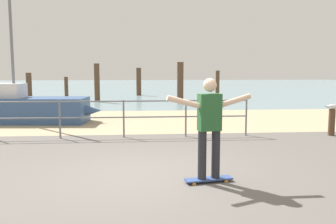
{
  "coord_description": "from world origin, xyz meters",
  "views": [
    {
      "loc": [
        -0.2,
        -6.14,
        1.86
      ],
      "look_at": [
        0.47,
        2.0,
        0.9
      ],
      "focal_mm": 38.11,
      "sensor_mm": 36.0,
      "label": 1
    }
  ],
  "objects": [
    {
      "name": "groyne_post_2",
      "position": [
        -2.6,
        14.81,
        1.12
      ],
      "size": [
        0.31,
        0.31,
        2.24
      ],
      "primitive_type": "cylinder",
      "color": "#513826",
      "rests_on": "ground"
    },
    {
      "name": "skateboard",
      "position": [
        0.94,
        -0.49,
        0.07
      ],
      "size": [
        0.82,
        0.34,
        0.08
      ],
      "color": "#334C8C",
      "rests_on": "ground"
    },
    {
      "name": "ground_plane",
      "position": [
        0.0,
        -1.0,
        0.0
      ],
      "size": [
        24.0,
        10.0,
        0.04
      ],
      "primitive_type": "cube",
      "color": "#605B56",
      "rests_on": "ground"
    },
    {
      "name": "sea_surface",
      "position": [
        0.0,
        35.0,
        0.0
      ],
      "size": [
        72.0,
        50.0,
        0.04
      ],
      "primitive_type": "cube",
      "color": "#75939E",
      "rests_on": "ground"
    },
    {
      "name": "beach_strip",
      "position": [
        0.0,
        7.0,
        0.0
      ],
      "size": [
        24.0,
        6.0,
        0.04
      ],
      "primitive_type": "cube",
      "color": "tan",
      "rests_on": "ground"
    },
    {
      "name": "railing_fence",
      "position": [
        -2.33,
        3.6,
        0.7
      ],
      "size": [
        10.35,
        0.05,
        1.05
      ],
      "color": "slate",
      "rests_on": "ground"
    },
    {
      "name": "bollard_short",
      "position": [
        5.23,
        3.41,
        0.38
      ],
      "size": [
        0.18,
        0.18,
        0.76
      ],
      "primitive_type": "cylinder",
      "color": "#513826",
      "rests_on": "ground"
    },
    {
      "name": "groyne_post_4",
      "position": [
        2.23,
        14.61,
        1.16
      ],
      "size": [
        0.38,
        0.38,
        2.33
      ],
      "primitive_type": "cylinder",
      "color": "#513826",
      "rests_on": "ground"
    },
    {
      "name": "groyne_post_0",
      "position": [
        -7.44,
        18.16,
        0.84
      ],
      "size": [
        0.36,
        0.36,
        1.69
      ],
      "primitive_type": "cylinder",
      "color": "#513826",
      "rests_on": "ground"
    },
    {
      "name": "groyne_post_3",
      "position": [
        -0.19,
        19.98,
        1.01
      ],
      "size": [
        0.35,
        0.35,
        2.03
      ],
      "primitive_type": "cylinder",
      "color": "#513826",
      "rests_on": "ground"
    },
    {
      "name": "groyne_post_5",
      "position": [
        4.65,
        15.53,
        0.92
      ],
      "size": [
        0.24,
        0.24,
        1.83
      ],
      "primitive_type": "cylinder",
      "color": "#513826",
      "rests_on": "ground"
    },
    {
      "name": "seagull",
      "position": [
        5.25,
        3.41,
        0.84
      ],
      "size": [
        0.49,
        0.15,
        0.18
      ],
      "color": "white",
      "rests_on": "bollard_short"
    },
    {
      "name": "sailboat",
      "position": [
        -4.09,
        6.67,
        0.53
      ],
      "size": [
        5.03,
        1.79,
        5.6
      ],
      "color": "#335184",
      "rests_on": "ground"
    },
    {
      "name": "skateboarder",
      "position": [
        0.94,
        -0.49,
        1.02
      ],
      "size": [
        1.44,
        0.35,
        1.65
      ],
      "color": "#26262B",
      "rests_on": "skateboard"
    },
    {
      "name": "groyne_post_1",
      "position": [
        -5.02,
        18.17,
        0.71
      ],
      "size": [
        0.25,
        0.25,
        1.42
      ],
      "primitive_type": "cylinder",
      "color": "#513826",
      "rests_on": "ground"
    }
  ]
}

